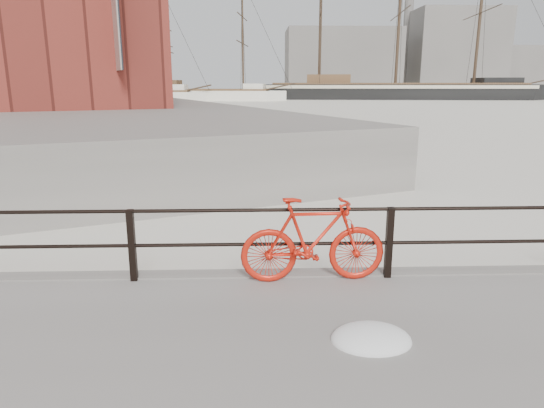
# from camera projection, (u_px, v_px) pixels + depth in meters

# --- Properties ---
(far_quay) EXTENTS (78.44, 148.07, 1.80)m
(far_quay) POSITION_uv_depth(u_px,v_px,m) (32.00, 97.00, 75.36)
(far_quay) COLOR gray
(far_quay) RESTS_ON ground
(bicycle) EXTENTS (1.96, 0.39, 1.17)m
(bicycle) POSITION_uv_depth(u_px,v_px,m) (313.00, 240.00, 6.49)
(bicycle) COLOR red
(bicycle) RESTS_ON promenade
(barque_black) EXTENTS (64.78, 27.63, 35.36)m
(barque_black) POSITION_uv_depth(u_px,v_px,m) (394.00, 99.00, 91.60)
(barque_black) COLOR black
(barque_black) RESTS_ON ground
(schooner_mid) EXTENTS (32.32, 16.75, 22.08)m
(schooner_mid) POSITION_uv_depth(u_px,v_px,m) (204.00, 100.00, 85.05)
(schooner_mid) COLOR white
(schooner_mid) RESTS_ON ground
(schooner_left) EXTENTS (24.67, 11.66, 18.55)m
(schooner_left) POSITION_uv_depth(u_px,v_px,m) (136.00, 101.00, 80.80)
(schooner_left) COLOR white
(schooner_left) RESTS_ON ground
(apartment_cream) EXTENTS (24.16, 21.40, 21.20)m
(apartment_cream) POSITION_uv_depth(u_px,v_px,m) (2.00, 8.00, 62.92)
(apartment_cream) COLOR beige
(apartment_cream) RESTS_ON far_quay
(apartment_grey) EXTENTS (26.02, 22.15, 23.20)m
(apartment_grey) POSITION_uv_depth(u_px,v_px,m) (13.00, 20.00, 82.17)
(apartment_grey) COLOR gray
(apartment_grey) RESTS_ON far_quay
(apartment_brick) EXTENTS (27.87, 22.90, 21.20)m
(apartment_brick) POSITION_uv_depth(u_px,v_px,m) (21.00, 37.00, 102.80)
(apartment_brick) COLOR brown
(apartment_brick) RESTS_ON far_quay
(industrial_west) EXTENTS (32.00, 18.00, 18.00)m
(industrial_west) POSITION_uv_depth(u_px,v_px,m) (341.00, 62.00, 141.34)
(industrial_west) COLOR gray
(industrial_west) RESTS_ON ground
(industrial_mid) EXTENTS (26.00, 20.00, 24.00)m
(industrial_mid) POSITION_uv_depth(u_px,v_px,m) (454.00, 52.00, 146.63)
(industrial_mid) COLOR gray
(industrial_mid) RESTS_ON ground
(industrial_east) EXTENTS (20.00, 16.00, 14.00)m
(industrial_east) POSITION_uv_depth(u_px,v_px,m) (517.00, 70.00, 153.46)
(industrial_east) COLOR gray
(industrial_east) RESTS_ON ground
(smokestack) EXTENTS (2.80, 2.80, 44.00)m
(smokestack) POSITION_uv_depth(u_px,v_px,m) (408.00, 19.00, 148.61)
(smokestack) COLOR gray
(smokestack) RESTS_ON ground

